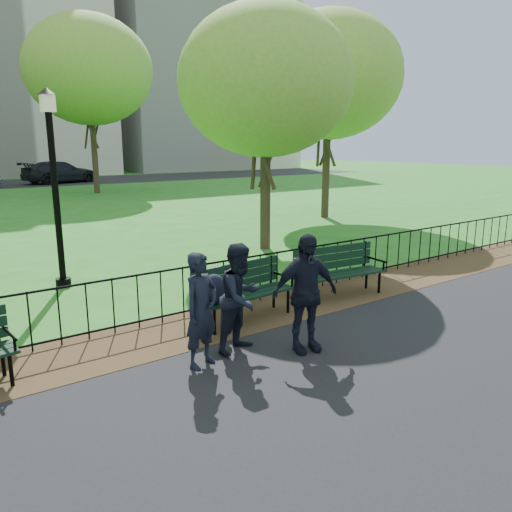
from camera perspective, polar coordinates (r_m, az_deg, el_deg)
ground at (r=7.10m, az=1.03°, el=-11.26°), size 120.00×120.00×0.00m
asphalt_path at (r=5.18m, az=26.46°, el=-22.57°), size 60.00×9.20×0.01m
dirt_strip at (r=8.25m, az=-5.33°, el=-7.69°), size 60.00×1.60×0.01m
iron_fence at (r=8.51m, az=-7.13°, el=-3.65°), size 24.06×0.06×1.00m
apartment_east at (r=61.68m, az=-7.18°, el=21.18°), size 20.00×15.00×24.00m
park_bench_main at (r=7.96m, az=-3.09°, el=-3.60°), size 1.88×0.70×1.03m
park_bench_right_a at (r=9.66m, az=9.34°, el=-1.12°), size 1.90×0.79×1.05m
lamppost at (r=10.69m, az=-22.02°, el=7.80°), size 0.35×0.35×3.92m
tree_near_e at (r=13.80m, az=1.11°, el=19.29°), size 4.61×4.61×6.42m
tree_mid_e at (r=20.11m, az=8.33°, el=19.67°), size 5.53×5.53×7.70m
tree_far_e at (r=31.27m, az=-18.57°, el=19.48°), size 7.10×7.10×9.90m
person_left at (r=6.54m, az=-6.27°, el=-6.17°), size 0.65×0.53×1.53m
person_mid at (r=6.98m, az=-1.76°, el=-4.78°), size 0.84×0.61×1.55m
person_right at (r=6.98m, az=5.62°, el=-4.25°), size 1.05×0.62×1.68m
sedan_dark at (r=39.98m, az=-21.47°, el=8.92°), size 5.83×3.46×1.59m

